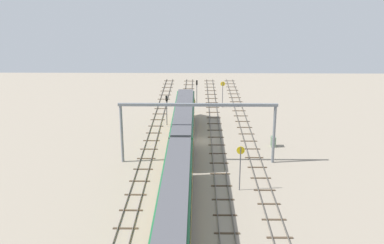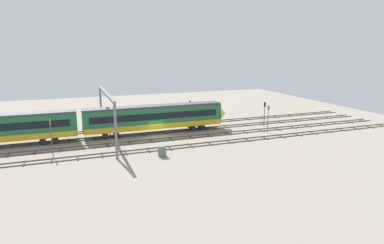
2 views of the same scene
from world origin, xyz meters
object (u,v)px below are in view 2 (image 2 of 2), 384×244
(speed_sign_near_foreground, at_px, (51,132))
(speed_sign_mid_trackside, at_px, (268,115))
(overhead_gantry, at_px, (106,103))
(signal_light_trackside_approach, at_px, (265,110))
(relay_cabinet, at_px, (162,151))
(signal_light_trackside_departure, at_px, (190,110))
(train, at_px, (84,124))

(speed_sign_near_foreground, relative_size, speed_sign_mid_trackside, 1.06)
(overhead_gantry, xyz_separation_m, signal_light_trackside_approach, (29.19, 0.19, -3.04))
(relay_cabinet, bearing_deg, overhead_gantry, 119.13)
(signal_light_trackside_approach, xyz_separation_m, relay_cabinet, (-23.22, -10.91, -2.31))
(signal_light_trackside_approach, height_order, relay_cabinet, signal_light_trackside_approach)
(signal_light_trackside_departure, relative_size, relay_cabinet, 3.42)
(train, xyz_separation_m, signal_light_trackside_departure, (19.42, 3.00, 0.53))
(speed_sign_near_foreground, bearing_deg, signal_light_trackside_departure, 22.03)
(signal_light_trackside_departure, xyz_separation_m, relay_cabinet, (-9.89, -15.74, -2.47))
(signal_light_trackside_departure, bearing_deg, overhead_gantry, -162.41)
(train, height_order, speed_sign_mid_trackside, train)
(speed_sign_mid_trackside, xyz_separation_m, relay_cabinet, (-20.88, -6.13, -2.40))
(speed_sign_near_foreground, xyz_separation_m, signal_light_trackside_approach, (37.36, 4.89, -0.31))
(overhead_gantry, bearing_deg, speed_sign_near_foreground, -150.10)
(speed_sign_mid_trackside, distance_m, relay_cabinet, 21.90)
(signal_light_trackside_approach, bearing_deg, train, 176.80)
(train, relative_size, speed_sign_near_foreground, 9.72)
(train, distance_m, speed_sign_near_foreground, 8.18)
(train, xyz_separation_m, signal_light_trackside_approach, (32.74, -1.83, 0.37))
(speed_sign_near_foreground, relative_size, relay_cabinet, 3.61)
(signal_light_trackside_departure, height_order, relay_cabinet, signal_light_trackside_departure)
(speed_sign_mid_trackside, bearing_deg, signal_light_trackside_approach, 63.96)
(overhead_gantry, bearing_deg, train, 150.29)
(signal_light_trackside_approach, distance_m, signal_light_trackside_departure, 14.18)
(signal_light_trackside_departure, bearing_deg, train, -171.21)
(signal_light_trackside_approach, bearing_deg, relay_cabinet, -154.84)
(overhead_gantry, relative_size, speed_sign_near_foreground, 3.85)
(signal_light_trackside_approach, relative_size, relay_cabinet, 3.23)
(train, bearing_deg, relay_cabinet, -53.22)
(train, relative_size, overhead_gantry, 2.52)
(signal_light_trackside_approach, bearing_deg, speed_sign_mid_trackside, -116.04)
(speed_sign_near_foreground, distance_m, relay_cabinet, 15.59)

